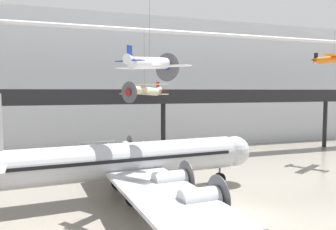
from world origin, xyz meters
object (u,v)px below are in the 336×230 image
at_px(airliner_silver_main, 121,161).
at_px(info_sign_pedestal, 228,198).
at_px(suspended_plane_white_twin, 150,63).
at_px(suspended_plane_orange_highwing, 334,59).
at_px(suspended_plane_cream_biplane, 144,90).

height_order(airliner_silver_main, info_sign_pedestal, airliner_silver_main).
relative_size(suspended_plane_white_twin, info_sign_pedestal, 5.77).
bearing_deg(info_sign_pedestal, suspended_plane_white_twin, -168.19).
xyz_separation_m(airliner_silver_main, suspended_plane_orange_highwing, (30.18, 5.29, 10.85)).
bearing_deg(suspended_plane_white_twin, suspended_plane_cream_biplane, 39.65).
xyz_separation_m(suspended_plane_white_twin, suspended_plane_orange_highwing, (28.02, 7.75, 1.96)).
bearing_deg(suspended_plane_cream_biplane, suspended_plane_white_twin, 44.46).
bearing_deg(suspended_plane_white_twin, info_sign_pedestal, -54.65).
bearing_deg(suspended_plane_orange_highwing, suspended_plane_white_twin, -102.62).
bearing_deg(airliner_silver_main, info_sign_pedestal, -30.91).
relative_size(suspended_plane_white_twin, suspended_plane_cream_biplane, 0.76).
distance_m(airliner_silver_main, info_sign_pedestal, 10.33).
height_order(airliner_silver_main, suspended_plane_orange_highwing, suspended_plane_orange_highwing).
xyz_separation_m(airliner_silver_main, suspended_plane_cream_biplane, (4.92, 10.08, 6.59)).
height_order(suspended_plane_orange_highwing, info_sign_pedestal, suspended_plane_orange_highwing).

